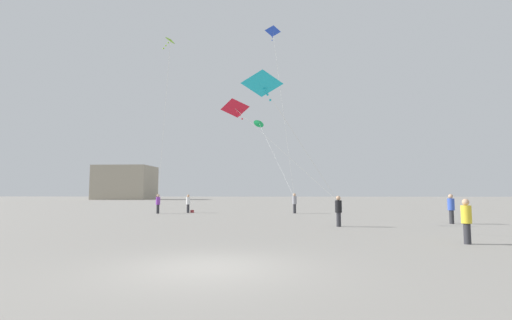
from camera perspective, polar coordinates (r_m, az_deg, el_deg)
name	(u,v)px	position (r m, az deg, el deg)	size (l,w,h in m)	color
ground_plane	(207,268)	(9.14, -7.58, -16.34)	(300.00, 300.00, 0.00)	gray
person_in_white	(188,203)	(33.07, -10.54, -6.56)	(0.35, 0.35, 1.61)	#2D2D33
person_in_purple	(158,203)	(32.49, -15.03, -6.48)	(0.36, 0.36, 1.64)	#2D2D33
person_in_grey	(295,202)	(31.87, 6.03, -6.57)	(0.37, 0.37, 1.72)	#2D2D33
person_in_black	(338,210)	(19.91, 12.74, -7.57)	(0.35, 0.35, 1.61)	#2D2D33
person_in_yellow	(466,219)	(14.89, 29.97, -7.99)	(0.34, 0.34, 1.57)	#2D2D33
person_in_blue	(451,207)	(23.94, 28.13, -6.54)	(0.37, 0.37, 1.70)	#2D2D33
kite_emerald_diamond	(259,124)	(40.91, 0.49, 5.69)	(4.18, 9.05, 8.72)	green
kite_crimson_delta	(237,110)	(21.54, -3.04, 7.86)	(6.38, 1.79, 5.77)	red
kite_lime_diamond	(170,47)	(25.35, -13.31, 16.75)	(3.78, 9.08, 10.50)	#8CD12D
kite_cyan_delta	(264,86)	(15.67, 1.19, 11.41)	(4.54, 4.99, 5.40)	#1EB2C6
kite_cobalt_delta	(273,38)	(34.03, 2.74, 18.50)	(2.39, 1.01, 14.98)	blue
building_left_hall	(126,183)	(100.41, -19.65, -3.35)	(13.56, 11.17, 8.58)	#A39984
handbag_beside_flyer	(192,211)	(33.11, -9.92, -7.89)	(0.32, 0.14, 0.24)	maroon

